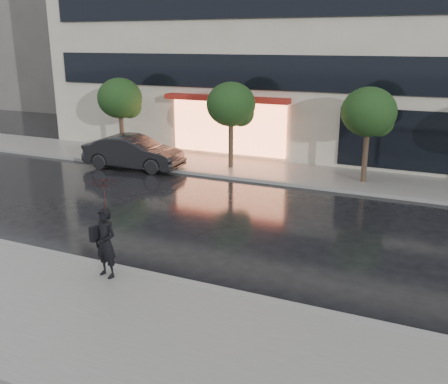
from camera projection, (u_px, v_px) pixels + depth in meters
The scene contains 11 objects.
ground at pixel (183, 266), 13.19m from camera, with size 120.00×120.00×0.00m, color black.
sidewalk_near at pixel (107, 324), 10.34m from camera, with size 60.00×4.50×0.12m, color slate.
sidewalk_far at pixel (295, 174), 22.11m from camera, with size 60.00×3.50×0.12m, color slate.
curb_near at pixel (163, 279), 12.30m from camera, with size 60.00×0.25×0.14m, color gray.
curb_far at pixel (283, 183), 20.58m from camera, with size 60.00×0.25×0.14m, color gray.
bg_building_left at pixel (50, 38), 45.19m from camera, with size 14.00×10.00×12.00m, color #59544F.
tree_far_west at pixel (121, 100), 24.63m from camera, with size 2.20×2.20×3.99m.
tree_mid_west at pixel (233, 106), 22.25m from camera, with size 2.20×2.20×3.99m.
tree_mid_east at pixel (370, 114), 19.87m from camera, with size 2.20×2.20×3.99m.
parked_car at pixel (134, 152), 23.04m from camera, with size 1.63×4.66×1.54m, color black.
pedestrian_with_umbrella at pixel (104, 212), 11.85m from camera, with size 1.20×1.22×2.53m.
Camera 1 is at (5.99, -10.53, 5.69)m, focal length 40.00 mm.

